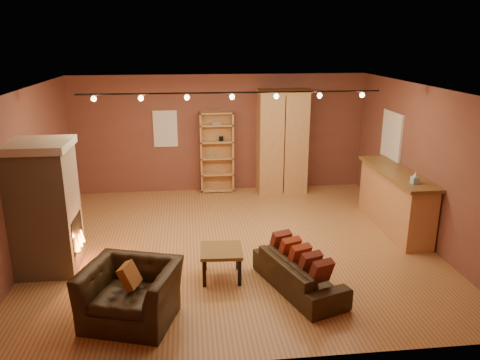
{
  "coord_description": "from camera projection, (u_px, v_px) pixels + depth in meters",
  "views": [
    {
      "loc": [
        -0.76,
        -7.8,
        3.63
      ],
      "look_at": [
        0.14,
        0.2,
        1.16
      ],
      "focal_mm": 35.0,
      "sensor_mm": 36.0,
      "label": 1
    }
  ],
  "objects": [
    {
      "name": "floor",
      "position": [
        234.0,
        244.0,
        8.56
      ],
      "size": [
        7.0,
        7.0,
        0.0
      ],
      "primitive_type": "plane",
      "color": "#996336",
      "rests_on": "ground"
    },
    {
      "name": "ceiling",
      "position": [
        233.0,
        89.0,
        7.74
      ],
      "size": [
        7.0,
        7.0,
        0.0
      ],
      "primitive_type": "plane",
      "rotation": [
        3.14,
        0.0,
        0.0
      ],
      "color": "brown",
      "rests_on": "back_wall"
    },
    {
      "name": "back_wall",
      "position": [
        220.0,
        134.0,
        11.23
      ],
      "size": [
        7.0,
        0.02,
        2.8
      ],
      "primitive_type": "cube",
      "color": "brown",
      "rests_on": "floor"
    },
    {
      "name": "left_wall",
      "position": [
        24.0,
        177.0,
        7.77
      ],
      "size": [
        0.02,
        6.5,
        2.8
      ],
      "primitive_type": "cube",
      "color": "brown",
      "rests_on": "floor"
    },
    {
      "name": "right_wall",
      "position": [
        424.0,
        164.0,
        8.52
      ],
      "size": [
        0.02,
        6.5,
        2.8
      ],
      "primitive_type": "cube",
      "color": "brown",
      "rests_on": "floor"
    },
    {
      "name": "fireplace",
      "position": [
        45.0,
        207.0,
        7.35
      ],
      "size": [
        1.01,
        0.98,
        2.12
      ],
      "color": "tan",
      "rests_on": "floor"
    },
    {
      "name": "back_window",
      "position": [
        165.0,
        129.0,
        11.03
      ],
      "size": [
        0.56,
        0.04,
        0.86
      ],
      "primitive_type": "cube",
      "color": "white",
      "rests_on": "back_wall"
    },
    {
      "name": "bookcase",
      "position": [
        217.0,
        151.0,
        11.25
      ],
      "size": [
        0.8,
        0.31,
        1.95
      ],
      "color": "tan",
      "rests_on": "floor"
    },
    {
      "name": "armoire",
      "position": [
        282.0,
        142.0,
        11.14
      ],
      "size": [
        1.21,
        0.69,
        2.47
      ],
      "color": "tan",
      "rests_on": "floor"
    },
    {
      "name": "bar_counter",
      "position": [
        395.0,
        199.0,
        9.11
      ],
      "size": [
        0.65,
        2.45,
        1.17
      ],
      "color": "tan",
      "rests_on": "floor"
    },
    {
      "name": "tissue_box",
      "position": [
        415.0,
        178.0,
        8.16
      ],
      "size": [
        0.12,
        0.12,
        0.21
      ],
      "rotation": [
        0.0,
        0.0,
        0.06
      ],
      "color": "#85B8D5",
      "rests_on": "bar_counter"
    },
    {
      "name": "right_window",
      "position": [
        392.0,
        136.0,
        9.77
      ],
      "size": [
        0.05,
        0.9,
        1.0
      ],
      "primitive_type": "cube",
      "color": "white",
      "rests_on": "right_wall"
    },
    {
      "name": "loveseat",
      "position": [
        299.0,
        267.0,
        6.94
      ],
      "size": [
        1.04,
        1.78,
        0.73
      ],
      "rotation": [
        0.0,
        0.0,
        1.91
      ],
      "color": "black",
      "rests_on": "floor"
    },
    {
      "name": "armchair",
      "position": [
        130.0,
        284.0,
        6.13
      ],
      "size": [
        1.36,
        1.09,
        1.03
      ],
      "rotation": [
        0.0,
        0.0,
        -0.3
      ],
      "color": "black",
      "rests_on": "floor"
    },
    {
      "name": "coffee_table",
      "position": [
        221.0,
        253.0,
        7.25
      ],
      "size": [
        0.67,
        0.67,
        0.48
      ],
      "rotation": [
        0.0,
        0.0,
        -0.05
      ],
      "color": "brown",
      "rests_on": "floor"
    },
    {
      "name": "track_rail",
      "position": [
        232.0,
        95.0,
        7.96
      ],
      "size": [
        5.2,
        0.09,
        0.13
      ],
      "color": "black",
      "rests_on": "ceiling"
    }
  ]
}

